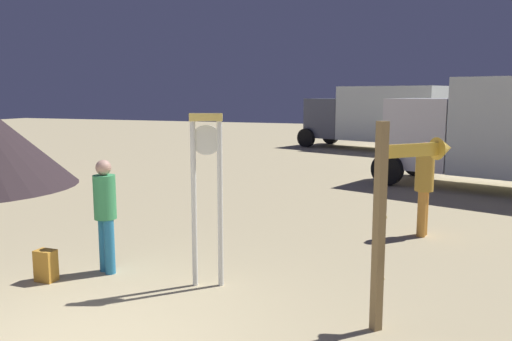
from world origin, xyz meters
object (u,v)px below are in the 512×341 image
object	(u,v)px
standing_clock	(207,183)
person_near_clock	(105,210)
backpack	(46,266)
person_distant	(424,184)
box_truck_far	(376,115)
arrow_sign	(405,190)

from	to	relation	value
standing_clock	person_near_clock	distance (m)	1.65
backpack	standing_clock	bearing A→B (deg)	16.54
person_distant	box_truck_far	bearing A→B (deg)	100.99
arrow_sign	backpack	distance (m)	4.86
standing_clock	backpack	size ratio (longest dim) A/B	5.27
arrow_sign	person_distant	size ratio (longest dim) A/B	1.33
backpack	person_distant	size ratio (longest dim) A/B	0.26
standing_clock	person_near_clock	xyz separation A→B (m)	(-1.58, -0.05, -0.48)
standing_clock	arrow_sign	size ratio (longest dim) A/B	1.01
standing_clock	backpack	distance (m)	2.53
arrow_sign	person_distant	distance (m)	3.92
arrow_sign	person_near_clock	distance (m)	4.16
standing_clock	arrow_sign	bearing A→B (deg)	-6.80
arrow_sign	box_truck_far	distance (m)	18.80
standing_clock	backpack	world-z (taller)	standing_clock
standing_clock	person_distant	distance (m)	4.42
standing_clock	arrow_sign	world-z (taller)	standing_clock
person_near_clock	box_truck_far	world-z (taller)	box_truck_far
backpack	person_distant	bearing A→B (deg)	41.90
backpack	person_distant	xyz separation A→B (m)	(4.70, 4.22, 0.74)
standing_clock	box_truck_far	bearing A→B (deg)	90.94
standing_clock	arrow_sign	distance (m)	2.55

